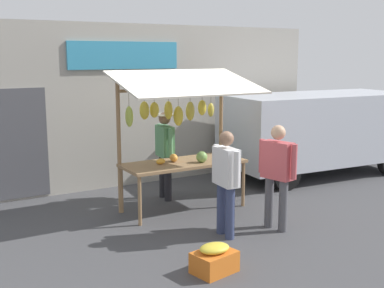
# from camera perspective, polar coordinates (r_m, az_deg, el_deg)

# --- Properties ---
(ground_plane) EXTENTS (40.00, 40.00, 0.00)m
(ground_plane) POSITION_cam_1_polar(r_m,az_deg,el_deg) (9.00, -0.97, -7.55)
(ground_plane) COLOR #424244
(street_backdrop) EXTENTS (9.00, 0.30, 3.40)m
(street_backdrop) POSITION_cam_1_polar(r_m,az_deg,el_deg) (10.57, -7.15, 4.46)
(street_backdrop) COLOR #9E998E
(street_backdrop) RESTS_ON ground
(market_stall) EXTENTS (2.50, 1.46, 2.50)m
(market_stall) POSITION_cam_1_polar(r_m,az_deg,el_deg) (8.70, -1.22, 2.33)
(market_stall) COLOR olive
(market_stall) RESTS_ON ground
(vendor_with_sunhat) EXTENTS (0.44, 0.71, 1.69)m
(vendor_with_sunhat) POSITION_cam_1_polar(r_m,az_deg,el_deg) (9.40, -3.16, -0.46)
(vendor_with_sunhat) COLOR #232328
(vendor_with_sunhat) RESTS_ON ground
(shopper_in_grey_tee) EXTENTS (0.25, 0.70, 1.64)m
(shopper_in_grey_tee) POSITION_cam_1_polar(r_m,az_deg,el_deg) (7.47, 3.97, -3.76)
(shopper_in_grey_tee) COLOR navy
(shopper_in_grey_tee) RESTS_ON ground
(shopper_with_shopping_bag) EXTENTS (0.33, 0.70, 1.69)m
(shopper_with_shopping_bag) POSITION_cam_1_polar(r_m,az_deg,el_deg) (7.85, 9.84, -2.93)
(shopper_with_shopping_bag) COLOR #4C4C51
(shopper_with_shopping_bag) RESTS_ON ground
(parked_van) EXTENTS (4.52, 2.16, 1.88)m
(parked_van) POSITION_cam_1_polar(r_m,az_deg,el_deg) (11.63, 13.77, 1.91)
(parked_van) COLOR silver
(parked_van) RESTS_ON ground
(produce_crate_near) EXTENTS (0.61, 0.49, 0.39)m
(produce_crate_near) POSITION_cam_1_polar(r_m,az_deg,el_deg) (6.48, 2.61, -13.22)
(produce_crate_near) COLOR #D1661E
(produce_crate_near) RESTS_ON ground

